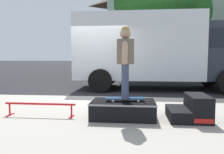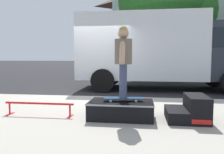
% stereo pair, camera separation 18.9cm
% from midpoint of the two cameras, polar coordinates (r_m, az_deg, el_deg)
% --- Properties ---
extents(ground_plane, '(140.00, 140.00, 0.00)m').
position_cam_midpoint_polar(ground_plane, '(7.72, -4.57, -5.02)').
color(ground_plane, black).
extents(sidewalk_slab, '(50.00, 5.00, 0.12)m').
position_cam_midpoint_polar(sidewalk_slab, '(4.89, -12.24, -10.33)').
color(sidewalk_slab, '#A8A093').
rests_on(sidewalk_slab, ground).
extents(skate_box, '(1.29, 0.80, 0.34)m').
position_cam_midpoint_polar(skate_box, '(4.63, 3.50, -7.97)').
color(skate_box, black).
rests_on(skate_box, sidewalk_slab).
extents(kicker_ramp, '(0.76, 0.83, 0.49)m').
position_cam_midpoint_polar(kicker_ramp, '(4.73, 20.07, -7.78)').
color(kicker_ramp, black).
rests_on(kicker_ramp, sidewalk_slab).
extents(grind_rail, '(1.50, 0.28, 0.28)m').
position_cam_midpoint_polar(grind_rail, '(5.01, -16.79, -6.90)').
color(grind_rail, red).
rests_on(grind_rail, sidewalk_slab).
extents(skateboard, '(0.80, 0.31, 0.07)m').
position_cam_midpoint_polar(skateboard, '(4.59, 3.99, -5.38)').
color(skateboard, navy).
rests_on(skateboard, skate_box).
extents(skater_kid, '(0.35, 0.73, 1.42)m').
position_cam_midpoint_polar(skater_kid, '(4.51, 4.05, 5.28)').
color(skater_kid, '#3F4766').
rests_on(skater_kid, skateboard).
extents(box_truck, '(6.91, 2.63, 3.05)m').
position_cam_midpoint_polar(box_truck, '(9.68, 13.53, 7.00)').
color(box_truck, white).
rests_on(box_truck, ground).
extents(street_tree_main, '(5.89, 5.36, 7.44)m').
position_cam_midpoint_polar(street_tree_main, '(14.81, 14.09, 17.58)').
color(street_tree_main, brown).
rests_on(street_tree_main, ground).
extents(house_behind, '(9.54, 8.23, 8.40)m').
position_cam_midpoint_polar(house_behind, '(21.34, 14.09, 12.69)').
color(house_behind, silver).
rests_on(house_behind, ground).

